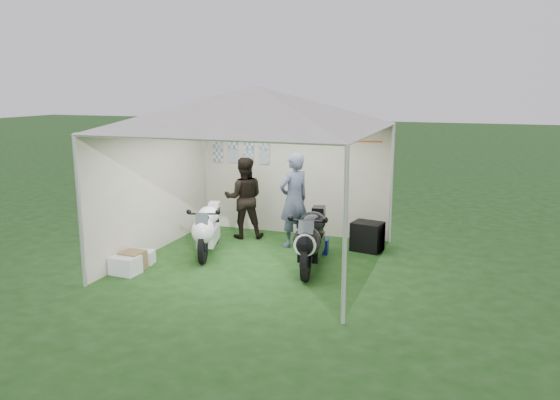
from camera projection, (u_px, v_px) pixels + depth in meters
The scene contains 11 objects.
ground at pixel (256, 261), 9.49m from camera, with size 80.00×80.00×0.00m, color #173E12.
canopy_tent at pixel (256, 111), 8.99m from camera, with size 5.66×5.66×3.00m.
motorcycle_white at pixel (208, 228), 9.79m from camera, with size 0.77×1.73×0.88m.
motorcycle_black at pixel (311, 238), 8.98m from camera, with size 0.60×1.95×0.96m.
paddock_stand at pixel (318, 246), 9.92m from camera, with size 0.36×0.23×0.27m, color #171CA8.
person_dark_jacket at pixel (244, 198), 10.83m from camera, with size 0.79×0.61×1.62m, color black.
person_blue_jacket at pixel (294, 200), 10.23m from camera, with size 0.65×0.43×1.78m, color slate.
equipment_box at pixel (367, 236), 10.06m from camera, with size 0.54×0.43×0.54m, color black.
crate_0 at pixel (125, 265), 8.81m from camera, with size 0.44×0.34×0.29m, color silver.
crate_1 at pixel (133, 261), 9.00m from camera, with size 0.35×0.35×0.31m, color brown.
crate_2 at pixel (145, 257), 9.33m from camera, with size 0.31×0.26×0.23m, color silver.
Camera 1 is at (3.41, -8.42, 2.97)m, focal length 35.00 mm.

